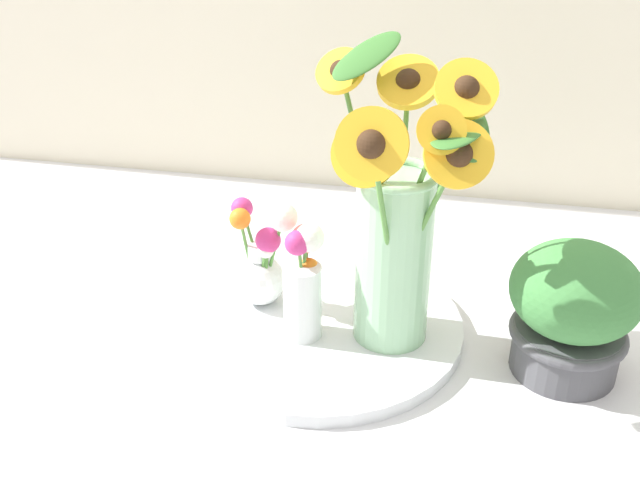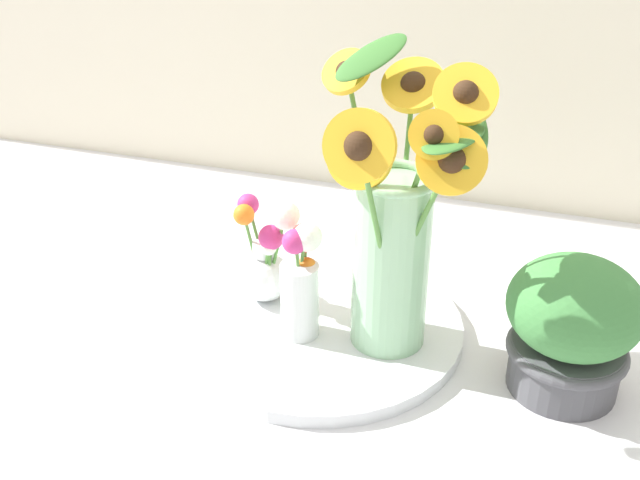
% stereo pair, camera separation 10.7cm
% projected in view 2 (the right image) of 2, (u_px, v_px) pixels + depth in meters
% --- Properties ---
extents(ground_plane, '(6.00, 6.00, 0.00)m').
position_uv_depth(ground_plane, '(303.00, 339.00, 1.12)').
color(ground_plane, silver).
extents(serving_tray, '(0.43, 0.43, 0.02)m').
position_uv_depth(serving_tray, '(320.00, 325.00, 1.14)').
color(serving_tray, silver).
rests_on(serving_tray, ground_plane).
extents(mason_jar_sunflowers, '(0.27, 0.25, 0.43)m').
position_uv_depth(mason_jar_sunflowers, '(395.00, 227.00, 1.01)').
color(mason_jar_sunflowers, '#99CC9E').
rests_on(mason_jar_sunflowers, serving_tray).
extents(vase_small_center, '(0.06, 0.07, 0.18)m').
position_uv_depth(vase_small_center, '(303.00, 279.00, 1.06)').
color(vase_small_center, white).
rests_on(vase_small_center, serving_tray).
extents(vase_bulb_right, '(0.11, 0.08, 0.18)m').
position_uv_depth(vase_bulb_right, '(266.00, 259.00, 1.15)').
color(vase_bulb_right, white).
rests_on(vase_bulb_right, serving_tray).
extents(potted_plant, '(0.18, 0.18, 0.20)m').
position_uv_depth(potted_plant, '(572.00, 325.00, 0.98)').
color(potted_plant, '#4C4C51').
rests_on(potted_plant, ground_plane).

